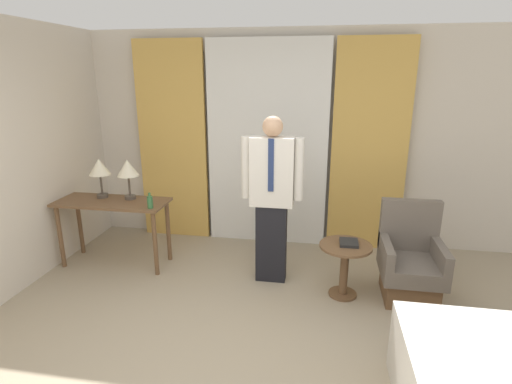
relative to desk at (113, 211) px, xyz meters
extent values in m
cube|color=beige|center=(1.64, 1.11, 0.70)|extent=(10.00, 0.06, 2.70)
cube|color=white|center=(1.64, 0.98, 0.64)|extent=(1.52, 0.06, 2.58)
cube|color=gold|center=(0.39, 0.98, 0.64)|extent=(0.91, 0.06, 2.58)
cube|color=gold|center=(2.90, 0.98, 0.64)|extent=(0.91, 0.06, 2.58)
cube|color=brown|center=(0.00, 0.00, 0.11)|extent=(1.27, 0.50, 0.03)
cylinder|color=brown|center=(-0.57, -0.19, -0.28)|extent=(0.05, 0.05, 0.74)
cylinder|color=brown|center=(0.57, -0.19, -0.28)|extent=(0.05, 0.05, 0.74)
cylinder|color=brown|center=(-0.57, 0.19, -0.28)|extent=(0.05, 0.05, 0.74)
cylinder|color=brown|center=(0.57, 0.19, -0.28)|extent=(0.05, 0.05, 0.74)
cylinder|color=#4C4238|center=(-0.17, 0.11, 0.14)|extent=(0.13, 0.13, 0.04)
cylinder|color=#4C4238|center=(-0.17, 0.11, 0.28)|extent=(0.02, 0.02, 0.23)
cone|color=beige|center=(-0.17, 0.11, 0.49)|extent=(0.24, 0.24, 0.19)
cylinder|color=#4C4238|center=(0.17, 0.11, 0.14)|extent=(0.13, 0.13, 0.04)
cylinder|color=#4C4238|center=(0.17, 0.11, 0.28)|extent=(0.02, 0.02, 0.23)
cone|color=beige|center=(0.17, 0.11, 0.49)|extent=(0.24, 0.24, 0.19)
cylinder|color=#336638|center=(0.54, -0.16, 0.19)|extent=(0.06, 0.06, 0.13)
cylinder|color=#336638|center=(0.54, -0.16, 0.28)|extent=(0.03, 0.03, 0.04)
cube|color=black|center=(1.84, -0.07, -0.23)|extent=(0.32, 0.17, 0.85)
cube|color=silver|center=(1.84, -0.07, 0.56)|extent=(0.44, 0.20, 0.71)
cube|color=navy|center=(1.84, -0.18, 0.65)|extent=(0.06, 0.01, 0.53)
cylinder|color=silver|center=(1.57, -0.07, 0.59)|extent=(0.10, 0.10, 0.64)
cylinder|color=silver|center=(2.11, -0.07, 0.59)|extent=(0.10, 0.10, 0.64)
sphere|color=tan|center=(1.84, -0.07, 1.01)|extent=(0.21, 0.21, 0.21)
cube|color=brown|center=(3.25, -0.23, -0.53)|extent=(0.49, 0.52, 0.25)
cube|color=#665B51|center=(3.25, -0.23, -0.32)|extent=(0.58, 0.62, 0.16)
cube|color=#665B51|center=(3.25, 0.04, 0.03)|extent=(0.58, 0.10, 0.54)
cube|color=#665B51|center=(3.00, -0.23, -0.15)|extent=(0.08, 0.62, 0.18)
cube|color=#665B51|center=(3.50, -0.23, -0.15)|extent=(0.08, 0.62, 0.18)
cylinder|color=brown|center=(2.61, -0.29, -0.64)|extent=(0.28, 0.28, 0.02)
cylinder|color=brown|center=(2.61, -0.29, -0.39)|extent=(0.08, 0.08, 0.53)
cylinder|color=brown|center=(2.61, -0.29, -0.11)|extent=(0.52, 0.52, 0.02)
cube|color=black|center=(2.64, -0.26, -0.08)|extent=(0.18, 0.21, 0.03)
camera|label=1|loc=(2.34, -3.98, 1.52)|focal=28.00mm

